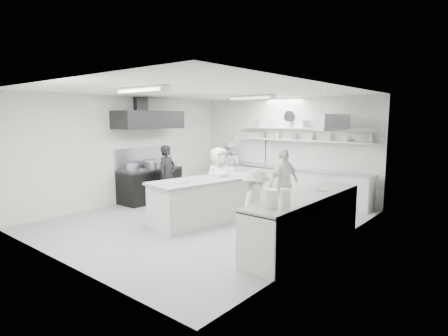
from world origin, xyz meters
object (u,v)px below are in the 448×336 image
Objects in this scene: cook_stove at (168,175)px; cook_back at (229,167)px; stove at (150,186)px; back_counter at (286,183)px; right_counter at (305,222)px; prep_island at (206,201)px.

cook_stove is 1.02× the size of cook_back.
cook_stove is at bearing 3.55° from stove.
back_counter is at bearing 177.20° from cook_back.
right_counter reaches higher than stove.
stove is at bearing -136.01° from back_counter.
cook_stove is (-2.19, -2.76, 0.37)m from back_counter.
cook_back is (-1.92, -0.36, 0.36)m from back_counter.
cook_stove reaches higher than stove.
cook_back is (-1.70, 2.97, 0.34)m from prep_island.
back_counter is at bearing -46.03° from cook_stove.
right_counter is at bearing -6.52° from stove.
right_counter is 4.60m from cook_stove.
cook_back is (0.27, 2.40, -0.01)m from cook_stove.
prep_island reaches higher than stove.
cook_back reaches higher than back_counter.
back_counter is (2.90, 2.80, 0.01)m from stove.
prep_island is at bearing -113.77° from cook_stove.
stove is 4.03m from back_counter.
prep_island is at bearing -11.15° from stove.
right_counter reaches higher than back_counter.
back_counter is 1.92× the size of prep_island.
right_counter is (5.25, -0.60, 0.02)m from stove.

